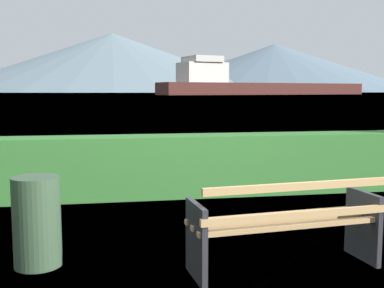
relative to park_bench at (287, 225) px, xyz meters
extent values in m
plane|color=#4C6B33|center=(-0.01, 0.06, -0.43)|extent=(1400.00, 1400.00, 0.00)
plane|color=slate|center=(-0.01, 307.32, -0.43)|extent=(620.00, 620.00, 0.00)
cube|color=tan|center=(0.01, -0.13, 0.02)|extent=(1.77, 0.26, 0.04)
cube|color=tan|center=(-0.01, 0.06, 0.02)|extent=(1.77, 0.26, 0.04)
cube|color=tan|center=(-0.03, 0.25, 0.02)|extent=(1.77, 0.26, 0.04)
cube|color=tan|center=(0.02, -0.20, 0.14)|extent=(1.77, 0.24, 0.06)
cube|color=tan|center=(0.03, -0.25, 0.41)|extent=(1.77, 0.24, 0.06)
cube|color=#2D2D33|center=(-0.85, -0.05, -0.09)|extent=(0.11, 0.51, 0.68)
cube|color=#2D2D33|center=(0.84, 0.14, -0.09)|extent=(0.11, 0.51, 0.68)
cube|color=#387A33|center=(-0.01, 3.22, 0.05)|extent=(11.08, 0.65, 0.95)
cylinder|color=#385138|center=(-2.26, 0.50, 0.00)|extent=(0.44, 0.44, 0.85)
cube|color=#471E19|center=(61.33, 180.76, 1.92)|extent=(93.38, 39.25, 4.70)
cube|color=silver|center=(32.64, 172.20, 8.03)|extent=(19.50, 16.07, 7.52)
cube|color=beige|center=(32.64, 172.20, 12.97)|extent=(15.03, 15.88, 2.35)
cone|color=slate|center=(-0.01, 567.89, 34.40)|extent=(392.46, 392.46, 69.65)
cone|color=slate|center=(203.20, 567.66, 29.68)|extent=(350.68, 350.68, 60.22)
camera|label=1|loc=(-1.55, -3.91, 1.21)|focal=43.46mm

